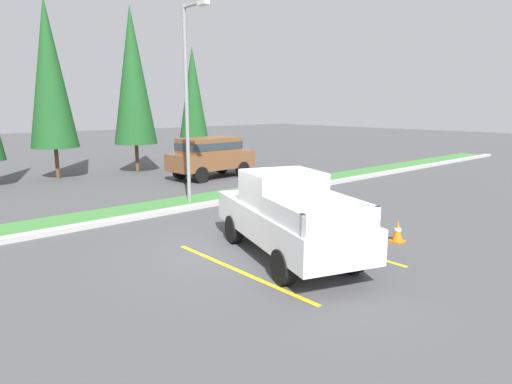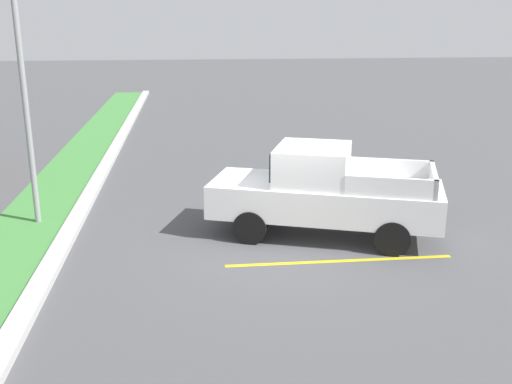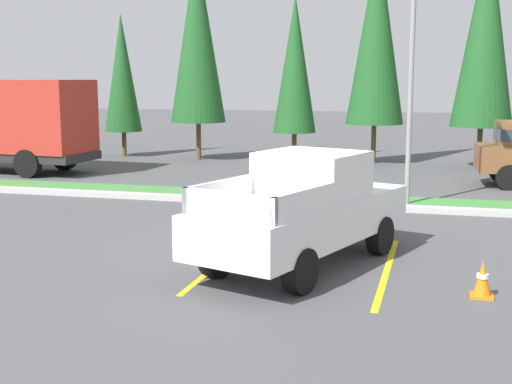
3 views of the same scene
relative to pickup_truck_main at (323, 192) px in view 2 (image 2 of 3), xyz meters
The scene contains 8 objects.
ground_plane 1.41m from the pickup_truck_main, 116.43° to the left, with size 120.00×120.00×0.00m, color #4C4C4F.
parking_line_near 1.88m from the pickup_truck_main, behind, with size 0.12×4.80×0.01m, color yellow.
parking_line_far 1.85m from the pickup_truck_main, ahead, with size 0.12×4.80×0.01m, color yellow.
curb_strip 5.95m from the pickup_truck_main, 94.16° to the left, with size 56.00×0.40×0.15m, color #B2B2AD.
grass_median 7.04m from the pickup_truck_main, 93.51° to the left, with size 56.00×1.80×0.06m, color #42843D.
pickup_truck_main is the anchor object (origin of this frame).
street_light 7.47m from the pickup_truck_main, 76.97° to the left, with size 0.24×1.49×7.23m.
traffic_cone 3.43m from the pickup_truck_main, 21.44° to the right, with size 0.36×0.36×0.60m.
Camera 2 is at (-12.26, 2.10, 4.89)m, focal length 41.45 mm.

